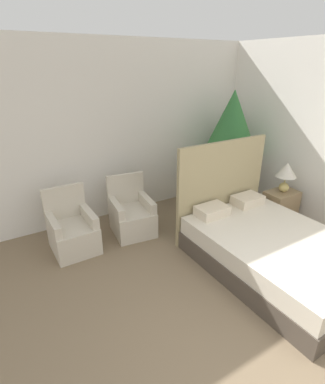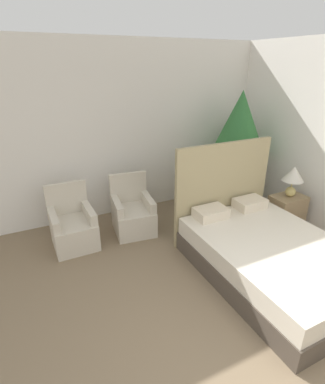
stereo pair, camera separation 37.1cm
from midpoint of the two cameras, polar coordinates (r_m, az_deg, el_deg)
The scene contains 7 objects.
wall_back at distance 5.14m, azimuth -6.75°, elevation 11.19°, with size 10.00×0.06×2.90m.
bed at distance 4.19m, azimuth 21.94°, elevation -10.72°, with size 1.61×2.25×1.50m.
armchair_near_window_left at distance 4.60m, azimuth -14.43°, elevation -6.78°, with size 0.61×0.68×0.90m.
armchair_near_window_right at distance 4.83m, azimuth -3.44°, elevation -4.48°, with size 0.68×0.74×0.90m.
potted_palm at distance 5.58m, azimuth 16.35°, elevation 11.24°, with size 1.06×1.06×2.11m.
nightstand at distance 5.42m, azimuth 24.37°, elevation -3.40°, with size 0.55×0.37×0.54m.
table_lamp at distance 5.20m, azimuth 25.55°, elevation 2.70°, with size 0.33×0.33×0.51m.
Camera 2 is at (-1.50, -0.98, 2.53)m, focal length 28.00 mm.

